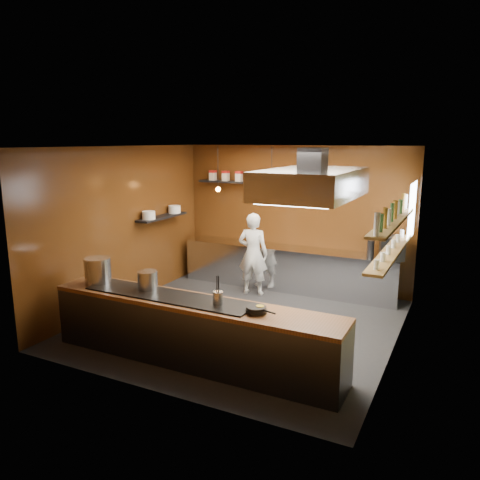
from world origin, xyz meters
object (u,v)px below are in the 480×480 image
Objects in this scene: espresso_machine at (392,248)px; chef at (253,254)px; extractor_hood at (312,183)px; stockpot_large at (98,270)px; stockpot_small at (148,280)px.

espresso_machine is 0.26× the size of chef.
extractor_hood reaches higher than stockpot_large.
extractor_hood is 6.83× the size of stockpot_small.
stockpot_small is 0.17× the size of chef.
stockpot_small is (0.90, 0.07, -0.06)m from stockpot_large.
espresso_machine reaches higher than stockpot_small.
extractor_hood is 4.99× the size of stockpot_large.
espresso_machine is at bearing 44.16° from stockpot_large.
stockpot_large is 5.32m from espresso_machine.
chef reaches higher than stockpot_small.
extractor_hood reaches higher than stockpot_small.
stockpot_large is at bearing -175.47° from stockpot_small.
stockpot_small is 4.67m from espresso_machine.
extractor_hood reaches higher than espresso_machine.
stockpot_small is (-2.12, -1.10, -1.43)m from extractor_hood.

